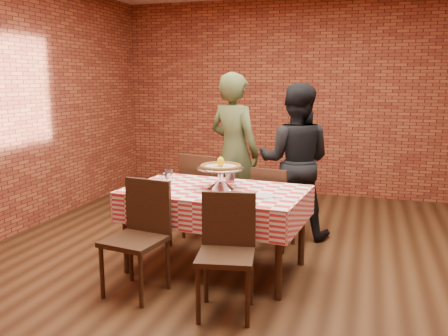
{
  "coord_description": "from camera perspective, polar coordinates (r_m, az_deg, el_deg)",
  "views": [
    {
      "loc": [
        1.02,
        -4.15,
        1.73
      ],
      "look_at": [
        -0.24,
        -0.08,
        0.93
      ],
      "focal_mm": 38.04,
      "sensor_mm": 36.0,
      "label": 1
    }
  ],
  "objects": [
    {
      "name": "ground",
      "position": [
        4.6,
        3.21,
        -11.43
      ],
      "size": [
        6.0,
        6.0,
        0.0
      ],
      "primitive_type": "plane",
      "color": "black",
      "rests_on": "ground"
    },
    {
      "name": "back_wall",
      "position": [
        7.22,
        9.17,
        8.29
      ],
      "size": [
        5.5,
        0.0,
        5.5
      ],
      "primitive_type": "plane",
      "rotation": [
        1.57,
        0.0,
        0.0
      ],
      "color": "maroon",
      "rests_on": "ground"
    },
    {
      "name": "table",
      "position": [
        4.37,
        -0.99,
        -7.41
      ],
      "size": [
        1.65,
        1.08,
        0.75
      ],
      "primitive_type": "cube",
      "rotation": [
        0.0,
        0.0,
        -0.09
      ],
      "color": "#3C2314",
      "rests_on": "ground"
    },
    {
      "name": "tablecloth",
      "position": [
        4.3,
        -1.0,
        -4.27
      ],
      "size": [
        1.69,
        1.12,
        0.27
      ],
      "primitive_type": null,
      "rotation": [
        0.0,
        0.0,
        -0.09
      ],
      "color": "red",
      "rests_on": "table"
    },
    {
      "name": "pizza_stand",
      "position": [
        4.25,
        -0.4,
        -1.24
      ],
      "size": [
        0.44,
        0.44,
        0.19
      ],
      "primitive_type": null,
      "rotation": [
        0.0,
        0.0,
        0.02
      ],
      "color": "silver",
      "rests_on": "tablecloth"
    },
    {
      "name": "pizza",
      "position": [
        4.23,
        -0.4,
        0.11
      ],
      "size": [
        0.38,
        0.38,
        0.03
      ],
      "primitive_type": "cylinder",
      "rotation": [
        0.0,
        0.0,
        0.02
      ],
      "color": "beige",
      "rests_on": "pizza_stand"
    },
    {
      "name": "lemon",
      "position": [
        4.22,
        -0.4,
        0.77
      ],
      "size": [
        0.07,
        0.07,
        0.09
      ],
      "primitive_type": "ellipsoid",
      "rotation": [
        0.0,
        0.0,
        0.02
      ],
      "color": "yellow",
      "rests_on": "pizza"
    },
    {
      "name": "water_glass_left",
      "position": [
        4.34,
        -7.3,
        -1.56
      ],
      "size": [
        0.08,
        0.08,
        0.12
      ],
      "primitive_type": "cylinder",
      "rotation": [
        0.0,
        0.0,
        -0.09
      ],
      "color": "white",
      "rests_on": "tablecloth"
    },
    {
      "name": "water_glass_right",
      "position": [
        4.61,
        -6.67,
        -0.83
      ],
      "size": [
        0.08,
        0.08,
        0.12
      ],
      "primitive_type": "cylinder",
      "rotation": [
        0.0,
        0.0,
        -0.09
      ],
      "color": "white",
      "rests_on": "tablecloth"
    },
    {
      "name": "side_plate",
      "position": [
        3.99,
        4.76,
        -3.38
      ],
      "size": [
        0.19,
        0.19,
        0.01
      ],
      "primitive_type": "cylinder",
      "rotation": [
        0.0,
        0.0,
        -0.09
      ],
      "color": "white",
      "rests_on": "tablecloth"
    },
    {
      "name": "sweetener_packet_a",
      "position": [
        3.9,
        6.48,
        -3.79
      ],
      "size": [
        0.06,
        0.06,
        0.0
      ],
      "primitive_type": "cube",
      "rotation": [
        0.0,
        0.0,
        0.6
      ],
      "color": "white",
      "rests_on": "tablecloth"
    },
    {
      "name": "sweetener_packet_b",
      "position": [
        3.91,
        5.78,
        -3.74
      ],
      "size": [
        0.06,
        0.06,
        0.0
      ],
      "primitive_type": "cube",
      "rotation": [
        0.0,
        0.0,
        -0.59
      ],
      "color": "white",
      "rests_on": "tablecloth"
    },
    {
      "name": "condiment_caddy",
      "position": [
        4.5,
        0.81,
        -1.0
      ],
      "size": [
        0.09,
        0.08,
        0.12
      ],
      "primitive_type": "cube",
      "rotation": [
        0.0,
        0.0,
        0.06
      ],
      "color": "silver",
      "rests_on": "tablecloth"
    },
    {
      "name": "chair_near_left",
      "position": [
        3.92,
        -10.7,
        -8.46
      ],
      "size": [
        0.5,
        0.5,
        0.92
      ],
      "primitive_type": null,
      "rotation": [
        0.0,
        0.0,
        -0.16
      ],
      "color": "#3C2314",
      "rests_on": "ground"
    },
    {
      "name": "chair_near_right",
      "position": [
        3.53,
        0.21,
        -10.68
      ],
      "size": [
        0.48,
        0.48,
        0.89
      ],
      "primitive_type": null,
      "rotation": [
        0.0,
        0.0,
        0.17
      ],
      "color": "#3C2314",
      "rests_on": "ground"
    },
    {
      "name": "chair_far_left",
      "position": [
        5.25,
        -1.91,
        -3.24
      ],
      "size": [
        0.55,
        0.55,
        0.94
      ],
      "primitive_type": null,
      "rotation": [
        0.0,
        0.0,
        2.92
      ],
      "color": "#3C2314",
      "rests_on": "ground"
    },
    {
      "name": "chair_far_right",
      "position": [
        4.94,
        6.06,
        -4.69
      ],
      "size": [
        0.44,
        0.44,
        0.86
      ],
      "primitive_type": null,
      "rotation": [
        0.0,
        0.0,
        2.96
      ],
      "color": "#3C2314",
      "rests_on": "ground"
    },
    {
      "name": "diner_olive",
      "position": [
        5.45,
        1.22,
        1.92
      ],
      "size": [
        0.77,
        0.65,
        1.81
      ],
      "primitive_type": "imported",
      "rotation": [
        0.0,
        0.0,
        2.75
      ],
      "color": "#404827",
      "rests_on": "ground"
    },
    {
      "name": "diner_black",
      "position": [
        5.25,
        8.53,
        0.8
      ],
      "size": [
        0.84,
        0.67,
        1.69
      ],
      "primitive_type": "imported",
      "rotation": [
        0.0,
        0.0,
        3.18
      ],
      "color": "black",
      "rests_on": "ground"
    }
  ]
}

